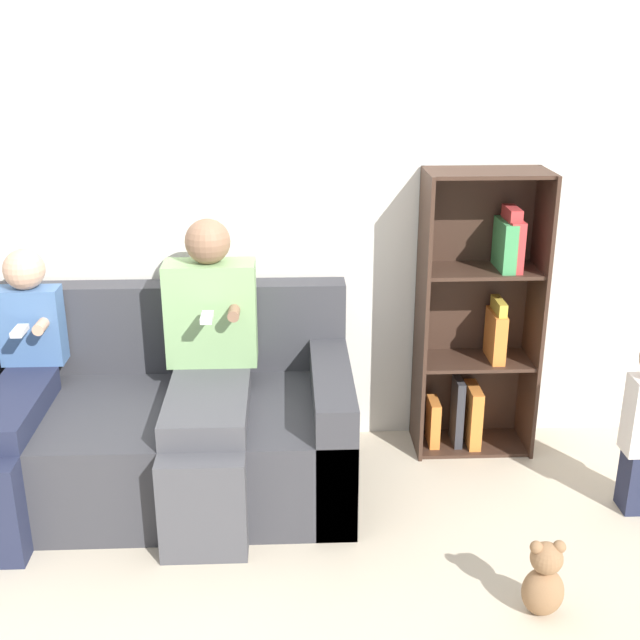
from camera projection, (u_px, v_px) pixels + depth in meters
name	position (u px, v px, depth m)	size (l,w,h in m)	color
ground_plane	(207.00, 555.00, 3.29)	(14.00, 14.00, 0.00)	beige
back_wall	(214.00, 196.00, 3.84)	(10.00, 0.06, 2.55)	silver
couch	(151.00, 430.00, 3.70)	(1.84, 0.93, 0.88)	#38383D
adult_seated	(208.00, 368.00, 3.52)	(0.42, 0.89, 1.24)	#47474C
child_seated	(15.00, 390.00, 3.47)	(0.29, 0.91, 1.10)	#232842
bookshelf	(480.00, 317.00, 3.94)	(0.58, 0.31, 1.42)	#3D281E
teddy_bear	(544.00, 580.00, 2.92)	(0.16, 0.13, 0.31)	#936B47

